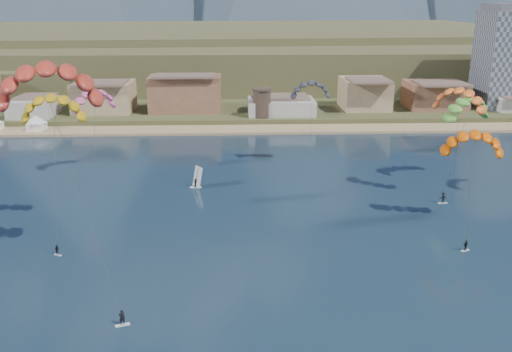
# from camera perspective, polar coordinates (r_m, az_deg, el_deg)

# --- Properties ---
(beach) EXTENTS (2200.00, 12.00, 0.90)m
(beach) POSITION_cam_1_polar(r_m,az_deg,el_deg) (159.94, -1.07, 4.73)
(beach) COLOR tan
(beach) RESTS_ON ground
(land) EXTENTS (2200.00, 900.00, 4.00)m
(land) POSITION_cam_1_polar(r_m,az_deg,el_deg) (610.91, -2.05, 14.30)
(land) COLOR brown
(land) RESTS_ON ground
(foothills) EXTENTS (940.00, 210.00, 18.00)m
(foothills) POSITION_cam_1_polar(r_m,az_deg,el_deg) (284.75, 2.95, 12.22)
(foothills) COLOR brown
(foothills) RESTS_ON ground
(town) EXTENTS (400.00, 24.00, 12.00)m
(town) POSITION_cam_1_polar(r_m,az_deg,el_deg) (177.95, -14.32, 8.06)
(town) COLOR beige
(town) RESTS_ON ground
(watchtower) EXTENTS (5.82, 5.82, 8.60)m
(watchtower) POSITION_cam_1_polar(r_m,az_deg,el_deg) (166.72, 0.59, 7.41)
(watchtower) COLOR #47382D
(watchtower) RESTS_ON ground
(kitesurfer_red) EXTENTS (18.16, 19.18, 31.73)m
(kitesurfer_red) POSITION_cam_1_polar(r_m,az_deg,el_deg) (75.62, -20.28, 9.30)
(kitesurfer_red) COLOR silver
(kitesurfer_red) RESTS_ON ground
(kitesurfer_yellow) EXTENTS (10.57, 13.04, 23.45)m
(kitesurfer_yellow) POSITION_cam_1_polar(r_m,az_deg,el_deg) (91.73, -19.86, 6.84)
(kitesurfer_yellow) COLOR silver
(kitesurfer_yellow) RESTS_ON ground
(kitesurfer_orange) EXTENTS (10.94, 15.28, 18.64)m
(kitesurfer_orange) POSITION_cam_1_polar(r_m,az_deg,el_deg) (97.50, 21.09, 3.50)
(kitesurfer_orange) COLOR silver
(kitesurfer_orange) RESTS_ON ground
(kitesurfer_green) EXTENTS (15.11, 18.05, 21.15)m
(kitesurfer_green) POSITION_cam_1_polar(r_m,az_deg,el_deg) (119.85, 20.54, 6.72)
(kitesurfer_green) COLOR silver
(kitesurfer_green) RESTS_ON ground
(distant_kite_pink) EXTENTS (9.87, 9.58, 19.86)m
(distant_kite_pink) POSITION_cam_1_polar(r_m,az_deg,el_deg) (120.43, -16.06, 7.73)
(distant_kite_pink) COLOR #262626
(distant_kite_pink) RESTS_ON ground
(distant_kite_dark) EXTENTS (9.19, 5.88, 20.48)m
(distant_kite_dark) POSITION_cam_1_polar(r_m,az_deg,el_deg) (123.29, 5.55, 8.98)
(distant_kite_dark) COLOR #262626
(distant_kite_dark) RESTS_ON ground
(distant_kite_orange) EXTENTS (10.08, 9.48, 22.17)m
(distant_kite_orange) POSITION_cam_1_polar(r_m,az_deg,el_deg) (108.34, 19.86, 7.63)
(distant_kite_orange) COLOR #262626
(distant_kite_orange) RESTS_ON ground
(windsurfer) EXTENTS (2.38, 2.58, 4.24)m
(windsurfer) POSITION_cam_1_polar(r_m,az_deg,el_deg) (111.92, -6.02, -0.51)
(windsurfer) COLOR silver
(windsurfer) RESTS_ON ground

